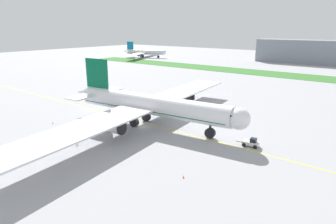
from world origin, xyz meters
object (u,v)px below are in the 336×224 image
ground_crew_marshaller_front (77,140)px  parked_airliner_far_left (144,52)px  airliner_foreground (148,105)px  pushback_tug (251,143)px  ground_crew_wingwalker_starboard (136,111)px  ground_crew_wingwalker_port (106,116)px  service_truck_baggage_loader (187,97)px  traffic_cone_near_nose (53,123)px  traffic_cone_port_wing (183,176)px

ground_crew_marshaller_front → parked_airliner_far_left: bearing=128.0°
airliner_foreground → pushback_tug: bearing=6.4°
ground_crew_wingwalker_starboard → ground_crew_wingwalker_port: bearing=-107.4°
pushback_tug → service_truck_baggage_loader: bearing=143.0°
airliner_foreground → traffic_cone_near_nose: airliner_foreground is taller
ground_crew_marshaller_front → ground_crew_wingwalker_starboard: size_ratio=1.01×
airliner_foreground → traffic_cone_near_nose: (-23.37, -16.32, -5.91)m
airliner_foreground → service_truck_baggage_loader: 33.52m
ground_crew_marshaller_front → traffic_cone_port_wing: size_ratio=2.79×
ground_crew_wingwalker_port → ground_crew_marshaller_front: (9.44, -17.34, -0.04)m
ground_crew_wingwalker_port → service_truck_baggage_loader: (5.57, 35.94, 0.44)m
airliner_foreground → service_truck_baggage_loader: (-8.42, 32.11, -4.72)m
traffic_cone_near_nose → traffic_cone_port_wing: same height
pushback_tug → traffic_cone_port_wing: bearing=-100.2°
traffic_cone_port_wing → service_truck_baggage_loader: bearing=123.7°
ground_crew_wingwalker_starboard → traffic_cone_near_nose: 25.59m
airliner_foreground → parked_airliner_far_left: size_ratio=1.43×
traffic_cone_near_nose → pushback_tug: bearing=20.3°
traffic_cone_port_wing → airliner_foreground: bearing=143.4°
traffic_cone_near_nose → service_truck_baggage_loader: bearing=72.8°
ground_crew_wingwalker_starboard → airliner_foreground: bearing=-28.9°
traffic_cone_port_wing → traffic_cone_near_nose: bearing=176.8°
ground_crew_marshaller_front → traffic_cone_port_wing: (30.25, 2.09, -0.70)m
traffic_cone_port_wing → ground_crew_wingwalker_port: bearing=159.0°
airliner_foreground → parked_airliner_far_left: 199.81m
ground_crew_wingwalker_port → ground_crew_wingwalker_starboard: 10.32m
airliner_foreground → traffic_cone_port_wing: airliner_foreground is taller
pushback_tug → airliner_foreground: bearing=-173.6°
pushback_tug → service_truck_baggage_loader: service_truck_baggage_loader is taller
airliner_foreground → ground_crew_wingwalker_port: 15.40m
airliner_foreground → ground_crew_wingwalker_port: size_ratio=55.20×
pushback_tug → parked_airliner_far_left: 218.91m
ground_crew_wingwalker_port → parked_airliner_far_left: 193.58m
ground_crew_wingwalker_port → parked_airliner_far_left: (-121.69, 150.50, 3.90)m
airliner_foreground → ground_crew_wingwalker_starboard: 13.50m
ground_crew_wingwalker_port → ground_crew_marshaller_front: bearing=-61.4°
traffic_cone_port_wing → parked_airliner_far_left: 231.38m
pushback_tug → ground_crew_wingwalker_port: bearing=-170.7°
service_truck_baggage_loader → parked_airliner_far_left: bearing=138.0°
airliner_foreground → traffic_cone_port_wing: (25.70, -19.09, -5.91)m
traffic_cone_near_nose → service_truck_baggage_loader: (14.95, 48.43, 1.18)m
ground_crew_wingwalker_starboard → parked_airliner_far_left: parked_airliner_far_left is taller
airliner_foreground → service_truck_baggage_loader: airliner_foreground is taller
ground_crew_wingwalker_starboard → parked_airliner_far_left: 188.06m
ground_crew_marshaller_front → parked_airliner_far_left: (-131.13, 167.84, 3.94)m
pushback_tug → ground_crew_marshaller_front: size_ratio=3.52×
pushback_tug → service_truck_baggage_loader: size_ratio=0.94×
pushback_tug → traffic_cone_near_nose: bearing=-159.7°
ground_crew_wingwalker_port → traffic_cone_near_nose: size_ratio=2.91×
ground_crew_wingwalker_port → traffic_cone_port_wing: ground_crew_wingwalker_port is taller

